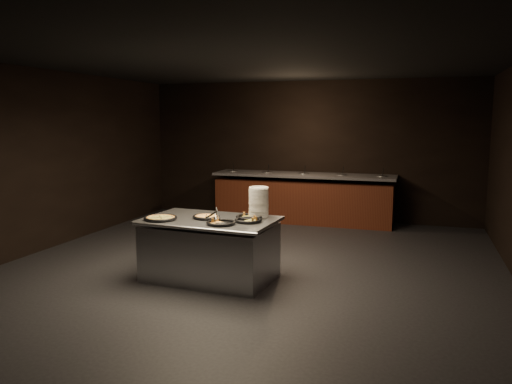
# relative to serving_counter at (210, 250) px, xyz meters

# --- Properties ---
(room) EXTENTS (7.02, 8.02, 2.92)m
(room) POSITION_rel_serving_counter_xyz_m (0.34, 0.46, 1.06)
(room) COLOR black
(room) RESTS_ON ground
(salad_bar) EXTENTS (3.70, 0.83, 1.18)m
(salad_bar) POSITION_rel_serving_counter_xyz_m (0.34, 4.02, 0.05)
(salad_bar) COLOR #522413
(salad_bar) RESTS_ON ground
(serving_counter) EXTENTS (1.77, 1.20, 0.81)m
(serving_counter) POSITION_rel_serving_counter_xyz_m (0.00, 0.00, 0.00)
(serving_counter) COLOR #ACAEB4
(serving_counter) RESTS_ON ground
(plate_stack) EXTENTS (0.26, 0.26, 0.40)m
(plate_stack) POSITION_rel_serving_counter_xyz_m (0.58, 0.29, 0.62)
(plate_stack) COLOR white
(plate_stack) RESTS_ON serving_counter
(pan_veggie_whole) EXTENTS (0.43, 0.43, 0.04)m
(pan_veggie_whole) POSITION_rel_serving_counter_xyz_m (-0.58, -0.25, 0.44)
(pan_veggie_whole) COLOR black
(pan_veggie_whole) RESTS_ON serving_counter
(pan_cheese_whole) EXTENTS (0.36, 0.36, 0.04)m
(pan_cheese_whole) POSITION_rel_serving_counter_xyz_m (-0.06, 0.02, 0.44)
(pan_cheese_whole) COLOR black
(pan_cheese_whole) RESTS_ON serving_counter
(pan_cheese_slices_a) EXTENTS (0.35, 0.35, 0.04)m
(pan_cheese_slices_a) POSITION_rel_serving_counter_xyz_m (0.49, 0.18, 0.44)
(pan_cheese_slices_a) COLOR black
(pan_cheese_slices_a) RESTS_ON serving_counter
(pan_cheese_slices_b) EXTENTS (0.36, 0.36, 0.04)m
(pan_cheese_slices_b) POSITION_rel_serving_counter_xyz_m (0.27, -0.28, 0.44)
(pan_cheese_slices_b) COLOR black
(pan_cheese_slices_b) RESTS_ON serving_counter
(pan_veggie_slices) EXTENTS (0.35, 0.35, 0.04)m
(pan_veggie_slices) POSITION_rel_serving_counter_xyz_m (0.54, -0.03, 0.44)
(pan_veggie_slices) COLOR black
(pan_veggie_slices) RESTS_ON serving_counter
(server_left) EXTENTS (0.24, 0.27, 0.16)m
(server_left) POSITION_rel_serving_counter_xyz_m (0.12, -0.07, 0.50)
(server_left) COLOR #ACAEB4
(server_left) RESTS_ON serving_counter
(server_right) EXTENTS (0.33, 0.16, 0.16)m
(server_right) POSITION_rel_serving_counter_xyz_m (0.17, -0.27, 0.50)
(server_right) COLOR #ACAEB4
(server_right) RESTS_ON serving_counter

